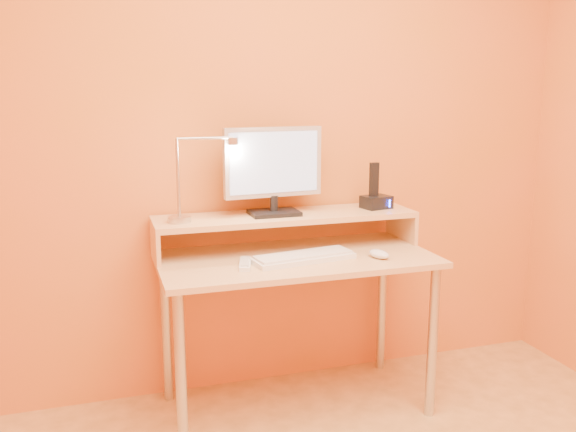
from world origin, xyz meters
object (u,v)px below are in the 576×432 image
object	(u,v)px
keyboard	(303,258)
monitor_panel	(273,162)
mouse	(379,254)
remote_control	(245,264)
phone_dock	(376,202)
lamp_base	(179,219)

from	to	relation	value
keyboard	monitor_panel	bearing A→B (deg)	95.95
monitor_panel	mouse	size ratio (longest dim) A/B	4.19
remote_control	monitor_panel	bearing A→B (deg)	66.60
keyboard	phone_dock	bearing A→B (deg)	18.33
keyboard	mouse	xyz separation A→B (m)	(0.33, -0.06, 0.01)
monitor_panel	remote_control	world-z (taller)	monitor_panel
monitor_panel	mouse	distance (m)	0.62
lamp_base	remote_control	xyz separation A→B (m)	(0.24, -0.21, -0.16)
mouse	remote_control	distance (m)	0.58
phone_dock	remote_control	world-z (taller)	phone_dock
phone_dock	keyboard	size ratio (longest dim) A/B	0.29
lamp_base	phone_dock	world-z (taller)	phone_dock
remote_control	mouse	bearing A→B (deg)	9.70
phone_dock	keyboard	world-z (taller)	phone_dock
lamp_base	keyboard	distance (m)	0.56
lamp_base	monitor_panel	bearing A→B (deg)	5.31
mouse	monitor_panel	bearing A→B (deg)	124.91
mouse	remote_control	world-z (taller)	mouse
monitor_panel	lamp_base	bearing A→B (deg)	-179.80
keyboard	mouse	bearing A→B (deg)	-19.22
keyboard	lamp_base	bearing A→B (deg)	149.20
phone_dock	mouse	world-z (taller)	phone_dock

